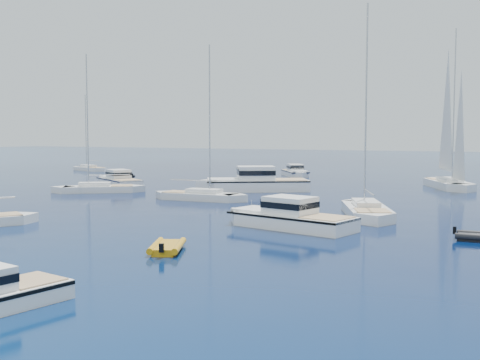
{
  "coord_description": "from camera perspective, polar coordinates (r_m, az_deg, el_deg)",
  "views": [
    {
      "loc": [
        24.96,
        -20.0,
        6.32
      ],
      "look_at": [
        1.41,
        27.03,
        2.2
      ],
      "focal_mm": 44.46,
      "sensor_mm": 36.0,
      "label": 1
    }
  ],
  "objects": [
    {
      "name": "sailboat_mid_r",
      "position": [
        46.72,
        12.03,
        -3.4
      ],
      "size": [
        7.23,
        11.78,
        16.93
      ],
      "primitive_type": null,
      "rotation": [
        0.0,
        0.0,
        0.4
      ],
      "color": "silver",
      "rests_on": "ground"
    },
    {
      "name": "sailboat_centre",
      "position": [
        56.77,
        -3.83,
        -1.92
      ],
      "size": [
        10.42,
        3.27,
        15.12
      ],
      "primitive_type": null,
      "rotation": [
        0.0,
        0.0,
        4.77
      ],
      "color": "silver",
      "rests_on": "ground"
    },
    {
      "name": "tender_yellow",
      "position": [
        32.45,
        -7.0,
        -6.79
      ],
      "size": [
        3.26,
        4.05,
        0.95
      ],
      "primitive_type": null,
      "rotation": [
        0.0,
        0.0,
        0.43
      ],
      "color": "#C6880B",
      "rests_on": "ground"
    },
    {
      "name": "sailboat_sails_r",
      "position": [
        73.15,
        19.34,
        -0.73
      ],
      "size": [
        8.45,
        12.96,
        18.76
      ],
      "primitive_type": null,
      "rotation": [
        0.0,
        0.0,
        3.58
      ],
      "color": "white",
      "rests_on": "ground"
    },
    {
      "name": "tender_grey_far",
      "position": [
        85.62,
        -11.39,
        0.16
      ],
      "size": [
        4.01,
        2.23,
        0.95
      ],
      "primitive_type": null,
      "rotation": [
        0.0,
        0.0,
        1.59
      ],
      "color": "black",
      "rests_on": "ground"
    },
    {
      "name": "motor_cruiser_far_l",
      "position": [
        73.48,
        -11.61,
        -0.55
      ],
      "size": [
        9.82,
        7.63,
        2.55
      ],
      "primitive_type": null,
      "rotation": [
        0.0,
        0.0,
        1.02
      ],
      "color": "white",
      "rests_on": "ground"
    },
    {
      "name": "motor_cruiser_distant",
      "position": [
        65.56,
        1.3,
        -1.05
      ],
      "size": [
        13.46,
        10.4,
        3.49
      ],
      "primitive_type": null,
      "rotation": [
        0.0,
        0.0,
        2.12
      ],
      "color": "white",
      "rests_on": "ground"
    },
    {
      "name": "sailboat_mid_l",
      "position": [
        65.83,
        -13.41,
        -1.15
      ],
      "size": [
        9.98,
        8.32,
        15.27
      ],
      "primitive_type": null,
      "rotation": [
        0.0,
        0.0,
        2.2
      ],
      "color": "silver",
      "rests_on": "ground"
    },
    {
      "name": "motor_cruiser_horizon",
      "position": [
        88.5,
        5.34,
        0.36
      ],
      "size": [
        7.17,
        8.68,
        2.29
      ],
      "primitive_type": null,
      "rotation": [
        0.0,
        0.0,
        3.75
      ],
      "color": "white",
      "rests_on": "ground"
    },
    {
      "name": "motor_cruiser_centre",
      "position": [
        40.15,
        4.56,
        -4.59
      ],
      "size": [
        10.8,
        5.46,
        2.72
      ],
      "primitive_type": null,
      "rotation": [
        0.0,
        0.0,
        1.34
      ],
      "color": "white",
      "rests_on": "ground"
    },
    {
      "name": "sailboat_far_l",
      "position": [
        104.51,
        -14.23,
        0.88
      ],
      "size": [
        9.42,
        4.72,
        13.4
      ],
      "primitive_type": null,
      "rotation": [
        0.0,
        0.0,
        1.3
      ],
      "color": "silver",
      "rests_on": "ground"
    }
  ]
}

